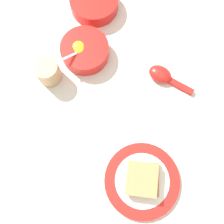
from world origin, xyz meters
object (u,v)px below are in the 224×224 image
object	(u,v)px
congee_bowl	(94,2)
drinking_cup	(48,72)
toast_plate	(142,181)
toast_sandwich	(143,179)
egg_bowl	(85,51)
soup_spoon	(163,76)

from	to	relation	value
congee_bowl	drinking_cup	world-z (taller)	drinking_cup
toast_plate	toast_sandwich	xyz separation A→B (m)	(0.00, 0.00, 0.03)
egg_bowl	toast_sandwich	bearing A→B (deg)	-134.53
toast_sandwich	congee_bowl	bearing A→B (deg)	36.17
egg_bowl	toast_plate	xyz separation A→B (m)	(-0.31, -0.32, -0.02)
toast_sandwich	egg_bowl	bearing A→B (deg)	45.47
toast_sandwich	soup_spoon	xyz separation A→B (m)	(0.33, 0.05, -0.02)
toast_plate	soup_spoon	distance (m)	0.33
drinking_cup	congee_bowl	bearing A→B (deg)	-6.15
toast_plate	toast_sandwich	distance (m)	0.03
soup_spoon	toast_plate	bearing A→B (deg)	-171.17
drinking_cup	egg_bowl	bearing A→B (deg)	-32.40
toast_sandwich	soup_spoon	bearing A→B (deg)	8.49
egg_bowl	soup_spoon	distance (m)	0.27
soup_spoon	toast_sandwich	bearing A→B (deg)	-171.51
soup_spoon	drinking_cup	bearing A→B (deg)	111.43
soup_spoon	drinking_cup	world-z (taller)	drinking_cup
congee_bowl	drinking_cup	bearing A→B (deg)	173.85
toast_sandwich	soup_spoon	size ratio (longest dim) A/B	0.74
egg_bowl	congee_bowl	bearing A→B (deg)	13.24
toast_sandwich	congee_bowl	xyz separation A→B (m)	(0.49, 0.35, -0.01)
toast_sandwich	soup_spoon	distance (m)	0.33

